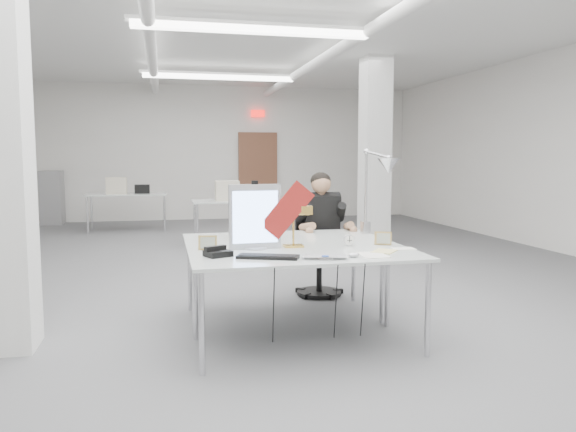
% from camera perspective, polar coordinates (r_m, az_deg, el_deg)
% --- Properties ---
extents(room_shell, '(10.04, 14.04, 3.24)m').
position_cam_1_polar(room_shell, '(6.89, -3.30, 7.61)').
color(room_shell, '#575759').
rests_on(room_shell, ground).
extents(desk_main, '(1.80, 0.90, 0.02)m').
position_cam_1_polar(desk_main, '(4.37, 1.90, -3.99)').
color(desk_main, silver).
rests_on(desk_main, room_shell).
extents(desk_second, '(1.80, 0.90, 0.02)m').
position_cam_1_polar(desk_second, '(5.23, -0.56, -2.32)').
color(desk_second, silver).
rests_on(desk_second, room_shell).
extents(bg_desk_a, '(1.60, 0.80, 0.02)m').
position_cam_1_polar(bg_desk_a, '(9.78, -5.03, 1.54)').
color(bg_desk_a, silver).
rests_on(bg_desk_a, room_shell).
extents(bg_desk_b, '(1.60, 0.80, 0.02)m').
position_cam_1_polar(bg_desk_b, '(11.91, -16.03, 2.12)').
color(bg_desk_b, silver).
rests_on(bg_desk_b, room_shell).
extents(filing_cabinet, '(0.45, 0.55, 1.20)m').
position_cam_1_polar(filing_cabinet, '(13.56, -22.84, 1.73)').
color(filing_cabinet, gray).
rests_on(filing_cabinet, room_shell).
extents(office_chair, '(0.51, 0.51, 1.01)m').
position_cam_1_polar(office_chair, '(6.08, 3.20, -3.44)').
color(office_chair, black).
rests_on(office_chair, room_shell).
extents(seated_person, '(0.51, 0.62, 0.91)m').
position_cam_1_polar(seated_person, '(5.98, 3.35, 0.24)').
color(seated_person, black).
rests_on(seated_person, office_chair).
extents(monitor, '(0.43, 0.06, 0.53)m').
position_cam_1_polar(monitor, '(4.56, -3.38, -0.07)').
color(monitor, '#AEAEB3').
rests_on(monitor, desk_main).
extents(pennant, '(0.45, 0.05, 0.49)m').
position_cam_1_polar(pennant, '(4.57, -0.06, 0.62)').
color(pennant, maroon).
rests_on(pennant, monitor).
extents(keyboard, '(0.48, 0.31, 0.02)m').
position_cam_1_polar(keyboard, '(4.16, -2.04, -4.16)').
color(keyboard, black).
rests_on(keyboard, desk_main).
extents(laptop, '(0.37, 0.28, 0.03)m').
position_cam_1_polar(laptop, '(4.10, 3.81, -4.30)').
color(laptop, silver).
rests_on(laptop, desk_main).
extents(mouse, '(0.10, 0.08, 0.04)m').
position_cam_1_polar(mouse, '(4.23, 6.72, -3.94)').
color(mouse, silver).
rests_on(mouse, desk_main).
extents(bankers_lamp, '(0.29, 0.14, 0.31)m').
position_cam_1_polar(bankers_lamp, '(4.65, 0.55, -1.28)').
color(bankers_lamp, '#C0883C').
rests_on(bankers_lamp, desk_main).
extents(desk_phone, '(0.23, 0.22, 0.04)m').
position_cam_1_polar(desk_phone, '(4.27, -7.13, -3.80)').
color(desk_phone, black).
rests_on(desk_phone, desk_main).
extents(picture_frame_left, '(0.15, 0.06, 0.12)m').
position_cam_1_polar(picture_frame_left, '(4.57, -8.17, -2.70)').
color(picture_frame_left, '#AA8C49').
rests_on(picture_frame_left, desk_main).
extents(picture_frame_right, '(0.15, 0.09, 0.11)m').
position_cam_1_polar(picture_frame_right, '(4.85, 9.62, -2.24)').
color(picture_frame_right, '#A88848').
rests_on(picture_frame_right, desk_main).
extents(desk_clock, '(0.10, 0.03, 0.10)m').
position_cam_1_polar(desk_clock, '(4.75, 6.20, -2.44)').
color(desk_clock, silver).
rests_on(desk_clock, desk_main).
extents(paper_stack_a, '(0.20, 0.28, 0.01)m').
position_cam_1_polar(paper_stack_a, '(4.33, 8.59, -3.93)').
color(paper_stack_a, silver).
rests_on(paper_stack_a, desk_main).
extents(paper_stack_b, '(0.26, 0.27, 0.01)m').
position_cam_1_polar(paper_stack_b, '(4.51, 9.75, -3.55)').
color(paper_stack_b, '#D8CB81').
rests_on(paper_stack_b, desk_main).
extents(paper_stack_c, '(0.18, 0.13, 0.01)m').
position_cam_1_polar(paper_stack_c, '(4.67, 11.66, -3.28)').
color(paper_stack_c, silver).
rests_on(paper_stack_c, desk_main).
extents(beige_monitor, '(0.44, 0.42, 0.34)m').
position_cam_1_polar(beige_monitor, '(5.19, -3.51, -0.39)').
color(beige_monitor, '#C0B49F').
rests_on(beige_monitor, desk_second).
extents(architect_lamp, '(0.39, 0.72, 0.88)m').
position_cam_1_polar(architect_lamp, '(5.28, 8.88, 2.63)').
color(architect_lamp, '#B9B9BD').
rests_on(architect_lamp, desk_second).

